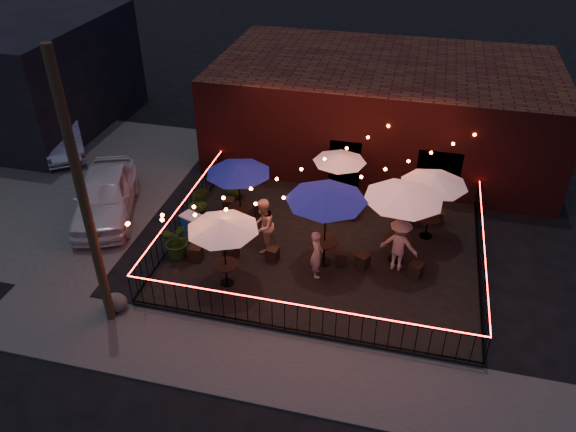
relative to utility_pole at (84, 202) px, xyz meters
name	(u,v)px	position (x,y,z in m)	size (l,w,h in m)	color
ground	(312,290)	(5.40, 2.60, -4.00)	(110.00, 110.00, 0.00)	black
patio	(324,250)	(5.40, 4.60, -3.92)	(10.00, 8.00, 0.15)	black
sidewalk	(286,369)	(5.40, -0.65, -3.98)	(18.00, 2.50, 0.05)	#413F3C
parking_lot	(45,180)	(-6.60, 6.60, -3.99)	(11.00, 12.00, 0.02)	#413F3C
brick_building	(383,108)	(6.40, 12.59, -2.00)	(14.00, 8.00, 4.00)	#3E1311
utility_pole	(84,202)	(0.00, 0.00, 0.00)	(0.26, 0.26, 8.00)	#382917
fence_front	(297,319)	(5.40, 0.60, -3.34)	(10.00, 0.04, 1.04)	black
fence_left	(184,216)	(0.40, 4.60, -3.34)	(0.04, 8.00, 1.04)	black
fence_right	(481,258)	(10.40, 4.60, -3.34)	(0.04, 8.00, 1.04)	black
festoon_lights	(293,188)	(4.39, 4.30, -1.48)	(10.02, 8.72, 1.32)	#E64D1A
cafe_table_0	(223,225)	(2.82, 2.12, -1.68)	(2.20, 2.20, 2.38)	black
cafe_table_1	(238,170)	(2.27, 5.25, -1.60)	(2.47, 2.47, 2.46)	black
cafe_table_2	(326,195)	(5.53, 3.86, -1.30)	(2.79, 2.79, 2.79)	black
cafe_table_3	(340,158)	(5.37, 7.40, -1.90)	(2.10, 2.10, 2.14)	black
cafe_table_4	(404,194)	(7.78, 4.54, -1.34)	(3.15, 3.15, 2.75)	black
cafe_table_5	(435,181)	(8.69, 6.13, -1.63)	(2.60, 2.60, 2.43)	black
bistro_chair_0	(196,253)	(1.46, 3.04, -3.61)	(0.41, 0.41, 0.48)	black
bistro_chair_1	(231,251)	(2.53, 3.37, -3.61)	(0.41, 0.41, 0.49)	black
bistro_chair_2	(229,205)	(1.55, 6.05, -3.61)	(0.40, 0.40, 0.48)	black
bistro_chair_3	(260,208)	(2.73, 6.13, -3.63)	(0.38, 0.38, 0.45)	black
bistro_chair_4	(273,254)	(3.88, 3.59, -3.63)	(0.37, 0.37, 0.44)	black
bistro_chair_5	(341,257)	(6.08, 4.00, -3.65)	(0.34, 0.34, 0.41)	black
bistro_chair_6	(329,211)	(5.20, 6.52, -3.60)	(0.42, 0.42, 0.50)	black
bistro_chair_7	(352,214)	(6.05, 6.57, -3.65)	(0.34, 0.34, 0.40)	black
bistro_chair_8	(362,261)	(6.77, 3.93, -3.62)	(0.39, 0.39, 0.46)	black
bistro_chair_9	(416,270)	(8.46, 3.87, -3.62)	(0.40, 0.40, 0.47)	black
bistro_chair_10	(413,218)	(8.20, 6.77, -3.60)	(0.42, 0.42, 0.50)	black
bistro_chair_11	(438,217)	(9.06, 7.08, -3.61)	(0.40, 0.40, 0.47)	black
patron_a	(317,254)	(5.42, 3.18, -3.03)	(0.60, 0.39, 1.64)	#CDAA88
patron_b	(263,226)	(3.45, 4.06, -2.89)	(0.93, 0.73, 1.92)	beige
patron_c	(399,244)	(7.85, 4.14, -2.92)	(1.20, 0.69, 1.85)	tan
potted_shrub_a	(178,241)	(0.86, 3.03, -3.22)	(1.13, 0.98, 1.25)	#0F350A
potted_shrub_b	(200,203)	(0.80, 5.14, -3.10)	(0.83, 0.67, 1.50)	#113E13
potted_shrub_c	(234,182)	(1.44, 6.99, -3.17)	(0.76, 0.76, 1.36)	#163A0F
cooler	(192,226)	(0.90, 4.13, -3.39)	(0.82, 0.71, 0.91)	#0E52A0
boulder	(116,302)	(0.00, 0.33, -3.69)	(0.80, 0.68, 0.62)	#474842
car_white	(105,195)	(-2.80, 4.94, -3.17)	(1.97, 4.90, 1.67)	white
car_silver	(63,136)	(-7.22, 9.16, -3.28)	(1.51, 4.34, 1.43)	#9E9EA5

